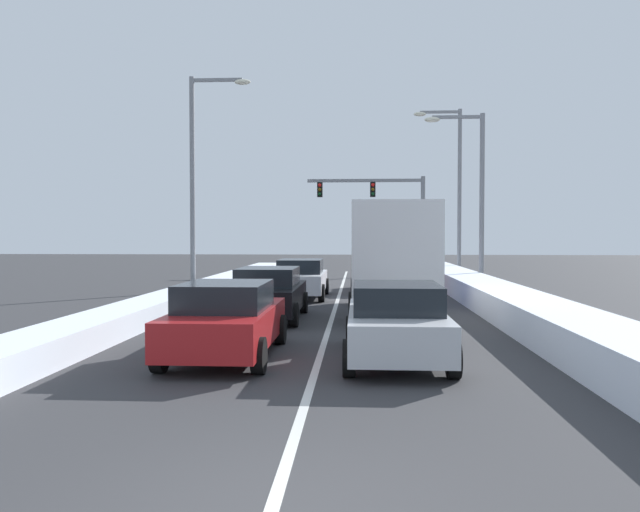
% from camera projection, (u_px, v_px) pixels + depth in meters
% --- Properties ---
extents(ground_plane, '(120.00, 120.00, 0.00)m').
position_uv_depth(ground_plane, '(333.00, 314.00, 19.61)').
color(ground_plane, '#333335').
extents(lane_stripe_between_right_lane_and_center_lane, '(0.14, 39.06, 0.01)m').
position_uv_depth(lane_stripe_between_right_lane_and_center_lane, '(337.00, 302.00, 23.15)').
color(lane_stripe_between_right_lane_and_center_lane, silver).
rests_on(lane_stripe_between_right_lane_and_center_lane, ground).
extents(snow_bank_right_shoulder, '(1.73, 39.06, 0.79)m').
position_uv_depth(snow_bank_right_shoulder, '(484.00, 292.00, 22.82)').
color(snow_bank_right_shoulder, silver).
rests_on(snow_bank_right_shoulder, ground).
extents(snow_bank_left_shoulder, '(1.35, 39.06, 0.58)m').
position_uv_depth(snow_bank_left_shoulder, '(194.00, 293.00, 23.46)').
color(snow_bank_left_shoulder, silver).
rests_on(snow_bank_left_shoulder, ground).
extents(sedan_silver_right_lane_nearest, '(2.00, 4.50, 1.51)m').
position_uv_depth(sedan_silver_right_lane_nearest, '(396.00, 322.00, 12.35)').
color(sedan_silver_right_lane_nearest, '#B7BABF').
rests_on(sedan_silver_right_lane_nearest, ground).
extents(box_truck_right_lane_second, '(2.53, 7.20, 3.36)m').
position_uv_depth(box_truck_right_lane_second, '(391.00, 253.00, 19.46)').
color(box_truck_right_lane_second, navy).
rests_on(box_truck_right_lane_second, ground).
extents(sedan_maroon_right_lane_third, '(2.00, 4.50, 1.51)m').
position_uv_depth(sedan_maroon_right_lane_third, '(378.00, 274.00, 27.61)').
color(sedan_maroon_right_lane_third, maroon).
rests_on(sedan_maroon_right_lane_third, ground).
extents(sedan_red_center_lane_nearest, '(2.00, 4.50, 1.51)m').
position_uv_depth(sedan_red_center_lane_nearest, '(227.00, 319.00, 12.69)').
color(sedan_red_center_lane_nearest, maroon).
rests_on(sedan_red_center_lane_nearest, ground).
extents(sedan_black_center_lane_second, '(2.00, 4.50, 1.51)m').
position_uv_depth(sedan_black_center_lane_second, '(269.00, 293.00, 18.41)').
color(sedan_black_center_lane_second, black).
rests_on(sedan_black_center_lane_second, ground).
extents(sedan_white_center_lane_third, '(2.00, 4.50, 1.51)m').
position_uv_depth(sedan_white_center_lane_third, '(301.00, 278.00, 24.71)').
color(sedan_white_center_lane_third, silver).
rests_on(sedan_white_center_lane_third, ground).
extents(traffic_light_gantry, '(7.54, 0.47, 6.20)m').
position_uv_depth(traffic_light_gantry, '(386.00, 203.00, 40.55)').
color(traffic_light_gantry, slate).
rests_on(traffic_light_gantry, ground).
extents(street_lamp_right_near, '(2.66, 0.36, 7.81)m').
position_uv_depth(street_lamp_right_near, '(473.00, 184.00, 27.96)').
color(street_lamp_right_near, gray).
rests_on(street_lamp_right_near, ground).
extents(street_lamp_right_mid, '(2.66, 0.36, 9.39)m').
position_uv_depth(street_lamp_right_mid, '(454.00, 179.00, 35.01)').
color(street_lamp_right_mid, gray).
rests_on(street_lamp_right_mid, ground).
extents(street_lamp_left_mid, '(2.66, 0.36, 9.25)m').
position_uv_depth(street_lamp_left_mid, '(200.00, 165.00, 27.28)').
color(street_lamp_left_mid, gray).
rests_on(street_lamp_left_mid, ground).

